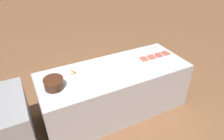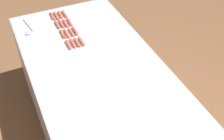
% 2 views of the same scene
% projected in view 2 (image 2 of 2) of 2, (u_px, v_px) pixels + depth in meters
% --- Properties ---
extents(griddle_counter, '(0.99, 2.49, 0.86)m').
position_uv_depth(griddle_counter, '(111.00, 127.00, 2.30)').
color(griddle_counter, '#BCBCC1').
rests_on(griddle_counter, ground_plane).
extents(hot_dog_0, '(0.03, 0.13, 0.03)m').
position_uv_depth(hot_dog_0, '(64.00, 14.00, 2.73)').
color(hot_dog_0, '#C3654A').
rests_on(hot_dog_0, griddle_counter).
extents(hot_dog_1, '(0.03, 0.13, 0.03)m').
position_uv_depth(hot_dog_1, '(69.00, 22.00, 2.63)').
color(hot_dog_1, '#CC5B50').
rests_on(hot_dog_1, griddle_counter).
extents(hot_dog_2, '(0.03, 0.13, 0.03)m').
position_uv_depth(hot_dog_2, '(75.00, 31.00, 2.52)').
color(hot_dog_2, '#C15E48').
rests_on(hot_dog_2, griddle_counter).
extents(hot_dog_3, '(0.03, 0.13, 0.03)m').
position_uv_depth(hot_dog_3, '(82.00, 41.00, 2.41)').
color(hot_dog_3, '#C36749').
rests_on(hot_dog_3, griddle_counter).
extents(hot_dog_4, '(0.03, 0.13, 0.03)m').
position_uv_depth(hot_dog_4, '(60.00, 15.00, 2.72)').
color(hot_dog_4, '#CD6650').
rests_on(hot_dog_4, griddle_counter).
extents(hot_dog_5, '(0.03, 0.13, 0.03)m').
position_uv_depth(hot_dog_5, '(65.00, 23.00, 2.61)').
color(hot_dog_5, '#C35F4B').
rests_on(hot_dog_5, griddle_counter).
extents(hot_dog_6, '(0.03, 0.13, 0.03)m').
position_uv_depth(hot_dog_6, '(71.00, 32.00, 2.51)').
color(hot_dog_6, '#C1614F').
rests_on(hot_dog_6, griddle_counter).
extents(hot_dog_7, '(0.03, 0.13, 0.03)m').
position_uv_depth(hot_dog_7, '(77.00, 42.00, 2.40)').
color(hot_dog_7, '#C86451').
rests_on(hot_dog_7, griddle_counter).
extents(hot_dog_8, '(0.03, 0.13, 0.03)m').
position_uv_depth(hot_dog_8, '(56.00, 16.00, 2.71)').
color(hot_dog_8, '#C9644A').
rests_on(hot_dog_8, griddle_counter).
extents(hot_dog_9, '(0.03, 0.13, 0.03)m').
position_uv_depth(hot_dog_9, '(61.00, 24.00, 2.60)').
color(hot_dog_9, '#C75D51').
rests_on(hot_dog_9, griddle_counter).
extents(hot_dog_10, '(0.03, 0.13, 0.03)m').
position_uv_depth(hot_dog_10, '(67.00, 33.00, 2.49)').
color(hot_dog_10, '#CB5C4A').
rests_on(hot_dog_10, griddle_counter).
extents(hot_dog_11, '(0.03, 0.13, 0.03)m').
position_uv_depth(hot_dog_11, '(73.00, 43.00, 2.39)').
color(hot_dog_11, '#BF6449').
rests_on(hot_dog_11, griddle_counter).
extents(hot_dog_12, '(0.03, 0.13, 0.03)m').
position_uv_depth(hot_dog_12, '(52.00, 16.00, 2.70)').
color(hot_dog_12, '#C6594F').
rests_on(hot_dog_12, griddle_counter).
extents(hot_dog_13, '(0.03, 0.13, 0.03)m').
position_uv_depth(hot_dog_13, '(57.00, 24.00, 2.59)').
color(hot_dog_13, '#BF624E').
rests_on(hot_dog_13, griddle_counter).
extents(hot_dog_14, '(0.03, 0.13, 0.03)m').
position_uv_depth(hot_dog_14, '(63.00, 34.00, 2.48)').
color(hot_dog_14, '#CA5F48').
rests_on(hot_dog_14, griddle_counter).
extents(hot_dog_15, '(0.03, 0.13, 0.03)m').
position_uv_depth(hot_dog_15, '(68.00, 45.00, 2.37)').
color(hot_dog_15, '#CA5A4F').
rests_on(hot_dog_15, griddle_counter).
extents(serving_spoon, '(0.09, 0.27, 0.02)m').
position_uv_depth(serving_spoon, '(28.00, 30.00, 2.54)').
color(serving_spoon, '#B7B7BC').
rests_on(serving_spoon, griddle_counter).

